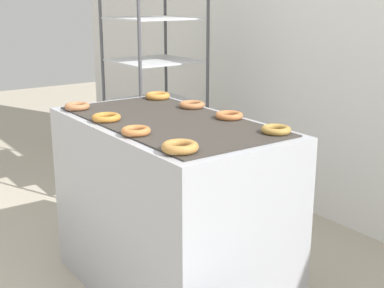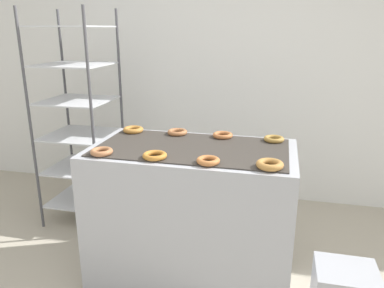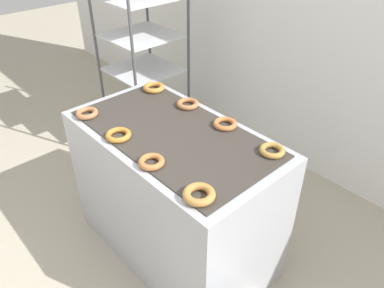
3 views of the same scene
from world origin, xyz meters
TOP-DOWN VIEW (x-y plane):
  - wall_back at (0.00, 2.12)m, footprint 8.00×0.05m
  - fryer_machine at (0.00, 0.62)m, footprint 1.34×0.74m
  - baking_rack_cart at (-1.19, 1.27)m, footprint 0.59×0.59m
  - donut_near_left at (-0.51, 0.35)m, footprint 0.14×0.14m
  - donut_near_midleft at (-0.17, 0.36)m, footprint 0.15×0.15m
  - donut_near_midright at (0.16, 0.34)m, footprint 0.14×0.14m
  - donut_near_right at (0.51, 0.35)m, footprint 0.15×0.15m
  - donut_far_left at (-0.51, 0.88)m, footprint 0.15×0.15m
  - donut_far_midleft at (-0.18, 0.89)m, footprint 0.14×0.14m
  - donut_far_midright at (0.16, 0.89)m, footprint 0.14×0.14m
  - donut_far_right at (0.52, 0.88)m, footprint 0.14×0.14m

SIDE VIEW (x-z plane):
  - fryer_machine at x=0.00m, z-range 0.00..0.98m
  - baking_rack_cart at x=-1.19m, z-range 0.02..1.90m
  - donut_near_midleft at x=-0.17m, z-range 0.98..1.01m
  - donut_far_midright at x=0.16m, z-range 0.98..1.01m
  - donut_far_right at x=0.52m, z-range 0.98..1.01m
  - donut_near_midright at x=0.16m, z-range 0.98..1.01m
  - donut_far_midleft at x=-0.18m, z-range 0.98..1.01m
  - donut_near_left at x=-0.51m, z-range 0.98..1.01m
  - donut_far_left at x=-0.51m, z-range 0.98..1.01m
  - donut_near_right at x=0.51m, z-range 0.98..1.02m
  - wall_back at x=0.00m, z-range 0.00..2.80m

